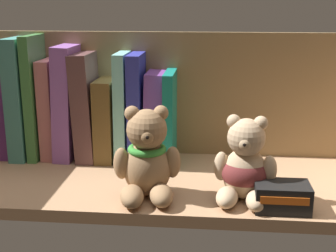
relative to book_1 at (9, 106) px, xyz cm
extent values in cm
cube|color=#A87F5B|center=(33.50, -11.35, -10.95)|extent=(80.17, 28.65, 2.00)
cube|color=olive|center=(33.50, 3.57, 1.38)|extent=(82.57, 1.20, 26.65)
cube|color=#602D78|center=(0.00, 0.00, 0.00)|extent=(2.98, 10.45, 19.89)
cube|color=teal|center=(3.52, 0.00, 1.91)|extent=(3.19, 13.02, 23.72)
cube|color=#407E3F|center=(6.47, 0.00, 2.16)|extent=(1.84, 12.34, 24.22)
cube|color=#C46F6F|center=(9.14, 0.00, -0.18)|extent=(2.61, 10.30, 19.52)
cube|color=#945BB0|center=(12.57, 0.00, 1.19)|extent=(4.23, 11.92, 22.38)
cube|color=brown|center=(16.48, 0.00, 0.50)|extent=(4.30, 12.45, 21.01)
cube|color=brown|center=(20.42, 0.00, -1.99)|extent=(3.45, 12.33, 15.91)
cube|color=#81D0C6|center=(23.66, 0.00, 0.56)|extent=(2.31, 11.35, 21.03)
cube|color=#2C3095|center=(26.43, 0.00, 0.51)|extent=(2.51, 11.87, 20.91)
cube|color=#783E93|center=(29.85, 0.00, -1.25)|extent=(4.13, 10.41, 17.52)
cube|color=#13796D|center=(32.96, 0.00, -1.09)|extent=(1.88, 14.97, 17.70)
ellipsoid|color=#93704C|center=(30.78, -18.42, -5.44)|extent=(7.66, 7.03, 9.01)
sphere|color=#93704C|center=(30.86, -18.86, 1.19)|extent=(6.41, 6.41, 6.41)
sphere|color=#93704C|center=(28.57, -18.78, 3.69)|extent=(2.40, 2.40, 2.40)
sphere|color=#93704C|center=(33.00, -18.05, 3.69)|extent=(2.40, 2.40, 2.40)
sphere|color=#9B754E|center=(31.23, -21.10, 0.80)|extent=(2.40, 2.40, 2.40)
sphere|color=black|center=(31.36, -21.93, 0.87)|extent=(0.84, 0.84, 0.84)
ellipsoid|color=#93704C|center=(29.04, -23.04, -8.34)|extent=(4.53, 6.51, 3.20)
ellipsoid|color=#93704C|center=(33.93, -22.24, -8.34)|extent=(4.53, 6.51, 3.20)
ellipsoid|color=#93704C|center=(26.86, -19.52, -4.31)|extent=(2.99, 2.99, 5.21)
ellipsoid|color=#93704C|center=(34.86, -18.20, -4.31)|extent=(2.99, 2.99, 5.21)
torus|color=green|center=(30.78, -18.42, -2.20)|extent=(6.15, 6.15, 1.15)
ellipsoid|color=tan|center=(46.34, -18.19, -5.81)|extent=(7.03, 6.45, 8.27)
sphere|color=tan|center=(46.27, -18.60, 0.27)|extent=(5.88, 5.88, 5.88)
sphere|color=tan|center=(44.30, -17.88, 2.57)|extent=(2.21, 2.21, 2.21)
sphere|color=tan|center=(48.37, -18.50, 2.57)|extent=(2.21, 2.21, 2.21)
sphere|color=tan|center=(45.96, -20.66, -0.08)|extent=(2.21, 2.21, 2.21)
sphere|color=black|center=(45.84, -21.43, -0.02)|extent=(0.77, 0.77, 0.77)
ellipsoid|color=tan|center=(43.50, -21.73, -8.48)|extent=(4.10, 5.95, 2.94)
ellipsoid|color=tan|center=(47.99, -22.42, -8.48)|extent=(4.10, 5.95, 2.94)
ellipsoid|color=tan|center=(42.59, -18.04, -4.78)|extent=(2.72, 2.72, 4.78)
ellipsoid|color=tan|center=(49.95, -19.16, -4.78)|extent=(2.72, 2.72, 4.78)
ellipsoid|color=maroon|center=(46.34, -18.19, -5.60)|extent=(7.61, 7.03, 5.79)
cube|color=black|center=(51.70, -21.98, -7.88)|extent=(8.22, 5.33, 4.13)
cube|color=orange|center=(51.70, -24.72, -7.37)|extent=(6.99, 0.16, 1.16)
camera|label=1|loc=(40.76, -87.44, 20.64)|focal=49.39mm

